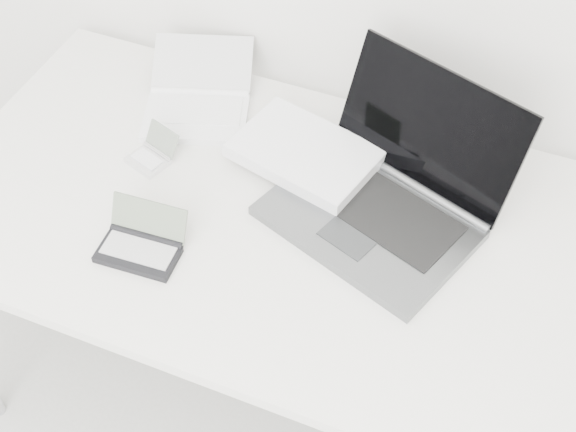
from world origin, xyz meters
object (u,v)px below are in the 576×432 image
at_px(laptop_large, 358,180).
at_px(netbook_open_white, 198,101).
at_px(desk, 308,240).
at_px(palmtop_charcoal, 141,245).

height_order(laptop_large, netbook_open_white, laptop_large).
distance_m(desk, netbook_open_white, 0.45).
bearing_deg(laptop_large, palmtop_charcoal, -118.97).
height_order(desk, laptop_large, laptop_large).
xyz_separation_m(desk, laptop_large, (0.06, 0.12, 0.09)).
bearing_deg(desk, netbook_open_white, 147.18).
bearing_deg(netbook_open_white, desk, -51.65).
distance_m(desk, palmtop_charcoal, 0.35).
distance_m(desk, laptop_large, 0.16).
relative_size(laptop_large, palmtop_charcoal, 3.74).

